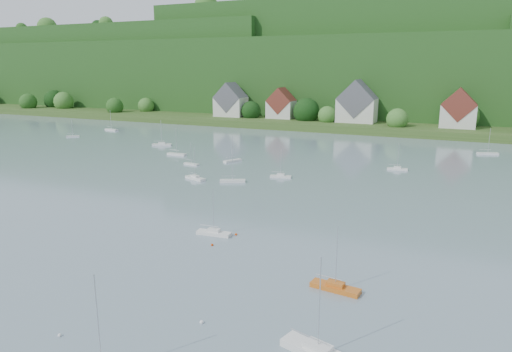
{
  "coord_description": "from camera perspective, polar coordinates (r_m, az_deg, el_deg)",
  "views": [
    {
      "loc": [
        47.17,
        -11.12,
        26.47
      ],
      "look_at": [
        8.49,
        75.0,
        4.0
      ],
      "focal_mm": 32.5,
      "sensor_mm": 36.0,
      "label": 1
    }
  ],
  "objects": [
    {
      "name": "mooring_buoy_1",
      "position": [
        53.07,
        -23.01,
        -17.7
      ],
      "size": [
        0.39,
        0.39,
        0.39
      ],
      "primitive_type": "sphere",
      "color": "white",
      "rests_on": "ground"
    },
    {
      "name": "village_building_1",
      "position": [
        215.21,
        3.12,
        8.65
      ],
      "size": [
        12.0,
        9.36,
        14.0
      ],
      "color": "beige",
      "rests_on": "far_shore_strip"
    },
    {
      "name": "village_building_3",
      "position": [
        197.87,
        23.67,
        7.34
      ],
      "size": [
        13.0,
        10.4,
        15.5
      ],
      "color": "beige",
      "rests_on": "far_shore_strip"
    },
    {
      "name": "mooring_buoy_4",
      "position": [
        51.63,
        -6.7,
        -17.56
      ],
      "size": [
        0.43,
        0.43,
        0.43
      ],
      "primitive_type": "sphere",
      "color": "white",
      "rests_on": "ground"
    },
    {
      "name": "near_sailboat_4",
      "position": [
        46.64,
        7.62,
        -20.59
      ],
      "size": [
        7.67,
        4.03,
        9.97
      ],
      "rotation": [
        0.0,
        0.0,
        -0.28
      ],
      "color": "white",
      "rests_on": "ground"
    },
    {
      "name": "mooring_buoy_3",
      "position": [
        71.15,
        -5.42,
        -8.52
      ],
      "size": [
        0.38,
        0.38,
        0.38
      ],
      "primitive_type": "sphere",
      "color": "#D53700",
      "rests_on": "ground"
    },
    {
      "name": "village_building_0",
      "position": [
        223.56,
        -3.13,
        9.02
      ],
      "size": [
        14.0,
        10.4,
        16.0
      ],
      "color": "beige",
      "rests_on": "far_shore_strip"
    },
    {
      "name": "far_shore_strip",
      "position": [
        217.76,
        11.59,
        6.53
      ],
      "size": [
        600.0,
        60.0,
        3.0
      ],
      "primitive_type": "cube",
      "color": "#33501E",
      "rests_on": "ground"
    },
    {
      "name": "mooring_buoy_2",
      "position": [
        75.07,
        -2.48,
        -7.27
      ],
      "size": [
        0.39,
        0.39,
        0.39
      ],
      "primitive_type": "sphere",
      "color": "#D53700",
      "rests_on": "ground"
    },
    {
      "name": "forested_ridge",
      "position": [
        283.6,
        15.04,
        12.22
      ],
      "size": [
        620.0,
        181.22,
        69.89
      ],
      "color": "#1B4516",
      "rests_on": "ground"
    },
    {
      "name": "far_sailboat_cluster",
      "position": [
        134.65,
        8.31,
        2.07
      ],
      "size": [
        201.98,
        68.08,
        8.71
      ],
      "color": "white",
      "rests_on": "ground"
    },
    {
      "name": "near_sailboat_3",
      "position": [
        75.22,
        -5.21,
        -6.93
      ],
      "size": [
        5.76,
        2.07,
        7.61
      ],
      "rotation": [
        0.0,
        0.0,
        0.09
      ],
      "color": "white",
      "rests_on": "ground"
    },
    {
      "name": "village_building_2",
      "position": [
        204.18,
        12.33,
        8.54
      ],
      "size": [
        16.0,
        11.44,
        18.0
      ],
      "color": "beige",
      "rests_on": "far_shore_strip"
    },
    {
      "name": "near_sailboat_5",
      "position": [
        58.39,
        9.74,
        -13.3
      ],
      "size": [
        6.24,
        2.42,
        8.21
      ],
      "rotation": [
        0.0,
        0.0,
        -0.12
      ],
      "color": "#C56119",
      "rests_on": "ground"
    }
  ]
}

